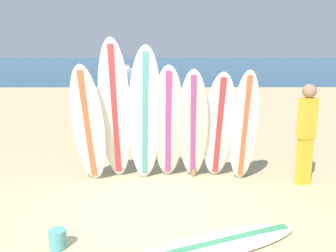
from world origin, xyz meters
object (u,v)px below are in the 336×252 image
object	(u,v)px
surfboard_leaning_far_left	(88,125)
surfboard_leaning_center	(168,124)
surfboard_lying_on_sand	(216,245)
surfboard_leaning_left	(115,112)
surfboard_leaning_center_left	(145,116)
beachgoer_standing	(306,130)
small_boat_offshore	(125,70)
surfboard_leaning_far_right	(244,127)
surfboard_leaning_center_right	(193,127)
surfboard_leaning_right	(219,127)
surfboard_rack	(168,139)
sand_bucket	(58,239)

from	to	relation	value
surfboard_leaning_far_left	surfboard_leaning_center	size ratio (longest dim) A/B	1.00
surfboard_lying_on_sand	surfboard_leaning_left	bearing A→B (deg)	122.93
surfboard_leaning_center_left	beachgoer_standing	distance (m)	2.72
surfboard_leaning_far_left	beachgoer_standing	distance (m)	3.67
surfboard_leaning_center_left	beachgoer_standing	bearing A→B (deg)	-1.77
surfboard_leaning_far_left	small_boat_offshore	distance (m)	31.57
surfboard_leaning_far_left	surfboard_leaning_far_right	world-z (taller)	surfboard_leaning_far_left
surfboard_leaning_center_right	surfboard_leaning_right	bearing A→B (deg)	11.88
surfboard_leaning_center_right	surfboard_leaning_far_right	xyz separation A→B (m)	(0.87, 0.01, -0.01)
surfboard_leaning_left	surfboard_leaning_center	size ratio (longest dim) A/B	1.20
beachgoer_standing	surfboard_leaning_far_left	bearing A→B (deg)	179.35
surfboard_rack	small_boat_offshore	distance (m)	31.36
small_boat_offshore	surfboard_leaning_right	bearing A→B (deg)	-81.19
surfboard_leaning_center_right	surfboard_lying_on_sand	xyz separation A→B (m)	(0.12, -2.12, -0.97)
surfboard_leaning_center	sand_bucket	bearing A→B (deg)	-120.72
beachgoer_standing	surfboard_leaning_right	bearing A→B (deg)	175.16
surfboard_leaning_left	surfboard_leaning_right	distance (m)	1.78
surfboard_leaning_center_left	surfboard_leaning_center	world-z (taller)	surfboard_leaning_center_left
surfboard_leaning_center	surfboard_lying_on_sand	size ratio (longest dim) A/B	0.90
surfboard_leaning_far_left	surfboard_leaning_center	xyz separation A→B (m)	(1.34, 0.09, -0.00)
surfboard_leaning_center_right	sand_bucket	bearing A→B (deg)	-129.37
surfboard_leaning_far_right	small_boat_offshore	bearing A→B (deg)	99.53
surfboard_leaning_right	surfboard_leaning_center_right	bearing A→B (deg)	-168.12
surfboard_rack	surfboard_leaning_left	size ratio (longest dim) A/B	1.18
surfboard_leaning_far_left	surfboard_lying_on_sand	xyz separation A→B (m)	(1.88, -2.13, -1.00)
surfboard_leaning_far_left	sand_bucket	size ratio (longest dim) A/B	9.06
surfboard_leaning_right	surfboard_lying_on_sand	size ratio (longest dim) A/B	0.85
surfboard_leaning_far_left	surfboard_leaning_center_right	bearing A→B (deg)	-0.39
surfboard_leaning_center	surfboard_leaning_center_right	world-z (taller)	surfboard_leaning_center
surfboard_leaning_center_right	surfboard_leaning_far_right	bearing A→B (deg)	0.79
surfboard_leaning_far_right	surfboard_lying_on_sand	world-z (taller)	surfboard_leaning_far_right
surfboard_leaning_center	surfboard_leaning_far_right	xyz separation A→B (m)	(1.28, -0.09, -0.04)
sand_bucket	surfboard_leaning_center_left	bearing A→B (deg)	66.98
surfboard_lying_on_sand	sand_bucket	distance (m)	1.85
surfboard_leaning_center_left	sand_bucket	world-z (taller)	surfboard_leaning_center_left
surfboard_leaning_left	surfboard_lying_on_sand	world-z (taller)	surfboard_leaning_left
surfboard_leaning_far_left	surfboard_leaning_center	world-z (taller)	surfboard_leaning_far_left
surfboard_leaning_right	beachgoer_standing	xyz separation A→B (m)	(1.46, -0.12, -0.02)
surfboard_leaning_far_left	small_boat_offshore	bearing A→B (deg)	94.82
surfboard_leaning_center	surfboard_lying_on_sand	xyz separation A→B (m)	(0.53, -2.21, -0.99)
surfboard_leaning_far_left	surfboard_leaning_center_left	bearing A→B (deg)	2.54
surfboard_leaning_far_left	surfboard_leaning_center_right	xyz separation A→B (m)	(1.76, -0.01, -0.03)
surfboard_rack	sand_bucket	xyz separation A→B (m)	(-1.31, -2.47, -0.59)
surfboard_rack	surfboard_leaning_far_left	size ratio (longest dim) A/B	1.42
beachgoer_standing	surfboard_leaning_far_right	bearing A→B (deg)	177.71
surfboard_leaning_left	surfboard_rack	bearing A→B (deg)	16.66
surfboard_leaning_far_left	surfboard_lying_on_sand	bearing A→B (deg)	-48.55
surfboard_leaning_center_right	surfboard_leaning_far_right	size ratio (longest dim) A/B	1.01
surfboard_leaning_far_left	surfboard_leaning_left	bearing A→B (deg)	10.82
surfboard_leaning_center	surfboard_leaning_far_right	bearing A→B (deg)	-3.81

